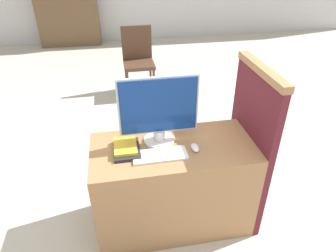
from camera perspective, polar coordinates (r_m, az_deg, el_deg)
ground_plane at (r=2.45m, az=2.26°, el=-22.07°), size 20.00×20.00×0.00m
desk at (r=2.36m, az=0.93°, el=-11.23°), size 1.17×0.57×0.74m
carrel_divider at (r=2.40m, az=15.27°, el=-3.33°), size 0.07×0.67×1.27m
monitor at (r=2.05m, az=-1.78°, el=2.87°), size 0.56×0.22×0.50m
keyboard at (r=2.03m, az=-1.53°, el=-5.59°), size 0.37×0.15×0.02m
mouse at (r=2.10m, az=5.17°, el=-4.12°), size 0.05×0.10×0.03m
book_stack at (r=2.10m, az=-7.96°, el=-4.21°), size 0.18×0.25×0.05m
far_chair at (r=4.54m, az=-5.73°, el=12.99°), size 0.44×0.44×0.95m
bookshelf_far at (r=7.09m, az=-18.77°, el=20.73°), size 1.26×0.32×1.62m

